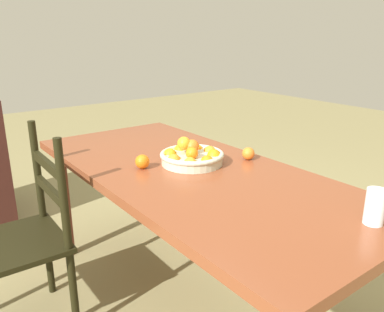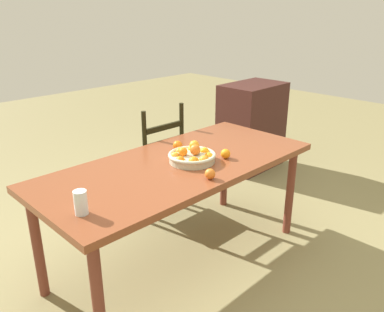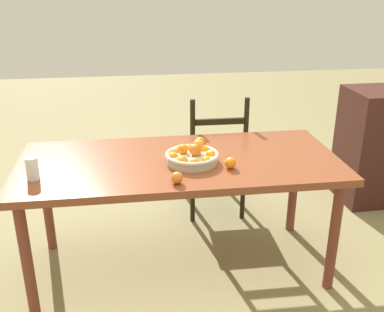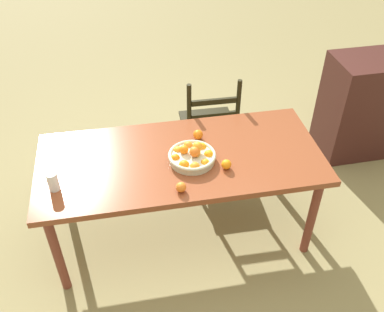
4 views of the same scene
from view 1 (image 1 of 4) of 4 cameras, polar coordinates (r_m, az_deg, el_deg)
ground_plane at (r=2.22m, az=-0.07°, el=-20.66°), size 12.00×12.00×0.00m
dining_table at (r=1.87m, az=-0.08°, el=-4.05°), size 1.89×0.84×0.75m
chair_near_window at (r=2.00m, az=-23.51°, el=-11.33°), size 0.45×0.45×0.96m
fruit_bowl at (r=1.92m, az=-0.01°, el=-0.00°), size 0.31×0.31×0.13m
orange_loose_0 at (r=2.14m, az=-0.80°, el=1.67°), size 0.06×0.06×0.06m
orange_loose_1 at (r=1.87m, az=-7.24°, el=-0.82°), size 0.07×0.07×0.07m
orange_loose_2 at (r=2.00m, az=8.21°, el=0.36°), size 0.06×0.06×0.06m
drinking_glass at (r=1.45m, az=25.10°, el=-6.70°), size 0.07×0.07×0.12m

